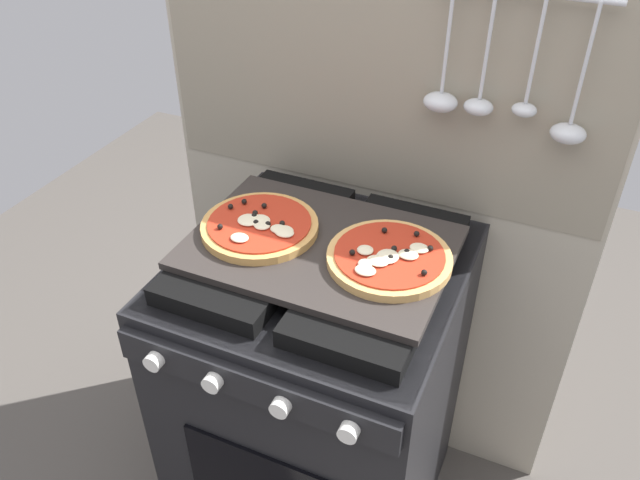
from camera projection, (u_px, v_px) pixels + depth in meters
name	position (u px, v px, depth m)	size (l,w,h in m)	color
kitchen_backsplash	(374.00, 214.00, 1.65)	(1.10, 0.09, 1.55)	#B2A893
stove	(320.00, 394.00, 1.60)	(0.60, 0.64, 0.90)	black
baking_tray	(320.00, 247.00, 1.33)	(0.54, 0.38, 0.02)	#2D2826
pizza_left	(260.00, 226.00, 1.36)	(0.25, 0.25, 0.03)	tan
pizza_right	(389.00, 258.00, 1.27)	(0.25, 0.25, 0.03)	tan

